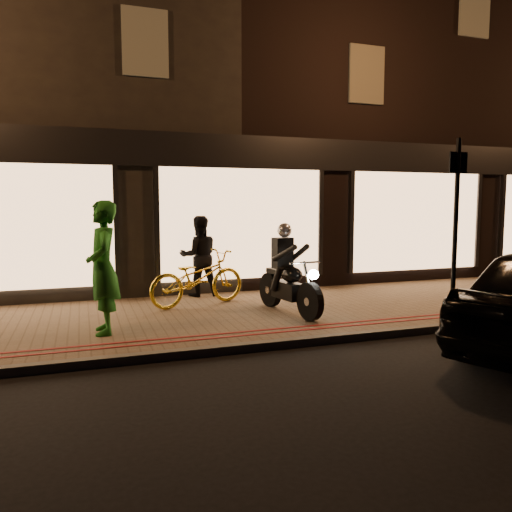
# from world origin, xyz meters

# --- Properties ---
(ground) EXTENTS (90.00, 90.00, 0.00)m
(ground) POSITION_xyz_m (0.00, 0.00, 0.00)
(ground) COLOR black
(ground) RESTS_ON ground
(sidewalk) EXTENTS (50.00, 4.00, 0.12)m
(sidewalk) POSITION_xyz_m (0.00, 2.00, 0.06)
(sidewalk) COLOR brown
(sidewalk) RESTS_ON ground
(kerb_stone) EXTENTS (50.00, 0.14, 0.12)m
(kerb_stone) POSITION_xyz_m (0.00, 0.05, 0.06)
(kerb_stone) COLOR #59544C
(kerb_stone) RESTS_ON ground
(red_kerb_lines) EXTENTS (50.00, 0.26, 0.01)m
(red_kerb_lines) POSITION_xyz_m (0.00, 0.55, 0.12)
(red_kerb_lines) COLOR maroon
(red_kerb_lines) RESTS_ON sidewalk
(building_row) EXTENTS (48.00, 10.11, 8.50)m
(building_row) POSITION_xyz_m (-0.00, 8.99, 4.25)
(building_row) COLOR black
(building_row) RESTS_ON ground
(motorcycle) EXTENTS (0.66, 1.93, 1.59)m
(motorcycle) POSITION_xyz_m (0.11, 1.68, 0.73)
(motorcycle) COLOR black
(motorcycle) RESTS_ON sidewalk
(sign_post) EXTENTS (0.35, 0.08, 3.00)m
(sign_post) POSITION_xyz_m (2.59, 0.39, 1.80)
(sign_post) COLOR black
(sign_post) RESTS_ON sidewalk
(bicycle_gold) EXTENTS (2.11, 1.27, 1.05)m
(bicycle_gold) POSITION_xyz_m (-1.26, 2.84, 0.64)
(bicycle_gold) COLOR gold
(bicycle_gold) RESTS_ON sidewalk
(person_green) EXTENTS (0.50, 0.74, 1.98)m
(person_green) POSITION_xyz_m (-3.03, 1.28, 1.11)
(person_green) COLOR #20761F
(person_green) RESTS_ON sidewalk
(person_dark) EXTENTS (0.83, 0.65, 1.68)m
(person_dark) POSITION_xyz_m (-1.01, 3.80, 0.96)
(person_dark) COLOR black
(person_dark) RESTS_ON sidewalk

